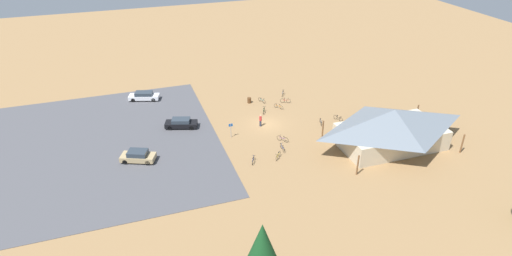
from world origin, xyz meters
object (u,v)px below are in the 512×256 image
(bicycle_teal_trailside, at_px, (262,100))
(bicycle_white_yard_left, at_px, (283,93))
(bicycle_red_yard_right, at_px, (285,101))
(visitor_at_bikes, at_px, (261,120))
(bicycle_black_lone_west, at_px, (338,118))
(car_black_mid_lot, at_px, (181,123))
(bicycle_orange_by_bin, at_px, (278,106))
(car_tan_far_end, at_px, (138,156))
(bicycle_green_near_sign, at_px, (264,111))
(bicycle_silver_yard_front, at_px, (321,122))
(bicycle_purple_mid_cluster, at_px, (283,139))
(lot_sign, at_px, (231,128))
(bicycle_blue_yard_center, at_px, (282,148))
(trash_bin, at_px, (249,100))
(car_white_near_entry, at_px, (144,96))
(bicycle_yellow_near_porch, at_px, (278,156))
(bike_pavilion, at_px, (392,126))
(pine_midwest, at_px, (262,254))
(bicycle_blue_front_row, at_px, (253,160))

(bicycle_teal_trailside, bearing_deg, bicycle_white_yard_left, -160.82)
(bicycle_red_yard_right, xyz_separation_m, visitor_at_bikes, (6.37, 6.04, 0.56))
(bicycle_black_lone_west, distance_m, car_black_mid_lot, 22.98)
(bicycle_black_lone_west, distance_m, bicycle_orange_by_bin, 9.54)
(bicycle_red_yard_right, xyz_separation_m, car_tan_far_end, (23.93, 9.86, 0.38))
(bicycle_green_near_sign, relative_size, bicycle_silver_yard_front, 0.95)
(bicycle_purple_mid_cluster, relative_size, bicycle_silver_yard_front, 0.84)
(lot_sign, relative_size, bicycle_blue_yard_center, 1.27)
(lot_sign, bearing_deg, bicycle_white_yard_left, -138.32)
(bicycle_black_lone_west, height_order, bicycle_blue_yard_center, bicycle_blue_yard_center)
(bicycle_red_yard_right, relative_size, bicycle_purple_mid_cluster, 1.17)
(bicycle_black_lone_west, distance_m, bicycle_white_yard_left, 11.84)
(bicycle_red_yard_right, height_order, bicycle_silver_yard_front, bicycle_red_yard_right)
(bicycle_purple_mid_cluster, bearing_deg, bicycle_red_yard_right, -114.11)
(trash_bin, relative_size, bicycle_green_near_sign, 0.59)
(bicycle_green_near_sign, xyz_separation_m, car_white_near_entry, (16.86, -10.60, 0.35))
(car_tan_far_end, xyz_separation_m, visitor_at_bikes, (-17.56, -3.83, 0.18))
(bicycle_orange_by_bin, height_order, bicycle_yellow_near_porch, bicycle_yellow_near_porch)
(bicycle_white_yard_left, bearing_deg, bicycle_purple_mid_cluster, 67.97)
(trash_bin, xyz_separation_m, bicycle_purple_mid_cluster, (-0.52, 13.03, -0.06))
(bike_pavilion, height_order, pine_midwest, pine_midwest)
(pine_midwest, distance_m, bicycle_white_yard_left, 41.33)
(bicycle_purple_mid_cluster, bearing_deg, bicycle_green_near_sign, -93.17)
(pine_midwest, height_order, bicycle_black_lone_west, pine_midwest)
(car_black_mid_lot, xyz_separation_m, visitor_at_bikes, (-10.91, 3.17, 0.21))
(lot_sign, bearing_deg, bicycle_purple_mid_cluster, 152.26)
(bicycle_purple_mid_cluster, bearing_deg, lot_sign, -27.74)
(bicycle_orange_by_bin, height_order, car_white_near_entry, car_white_near_entry)
(bike_pavilion, xyz_separation_m, bicycle_silver_yard_front, (5.99, -8.35, -2.55))
(bike_pavilion, relative_size, car_tan_far_end, 3.40)
(trash_bin, height_order, bicycle_green_near_sign, bicycle_green_near_sign)
(bicycle_blue_yard_center, distance_m, car_tan_far_end, 18.38)
(bicycle_white_yard_left, relative_size, bicycle_silver_yard_front, 0.95)
(bicycle_teal_trailside, bearing_deg, bicycle_blue_yard_center, 80.93)
(trash_bin, height_order, visitor_at_bikes, visitor_at_bikes)
(bicycle_green_near_sign, height_order, car_white_near_entry, car_white_near_entry)
(bicycle_blue_yard_center, bearing_deg, bicycle_white_yard_left, -112.13)
(bicycle_yellow_near_porch, relative_size, car_tan_far_end, 0.30)
(bicycle_silver_yard_front, bearing_deg, bike_pavilion, 125.68)
(car_black_mid_lot, distance_m, car_tan_far_end, 9.65)
(bicycle_yellow_near_porch, height_order, bicycle_purple_mid_cluster, same)
(bicycle_silver_yard_front, relative_size, bicycle_blue_yard_center, 0.94)
(bicycle_teal_trailside, bearing_deg, bicycle_silver_yard_front, 120.31)
(bicycle_purple_mid_cluster, height_order, bicycle_silver_yard_front, bicycle_purple_mid_cluster)
(bicycle_blue_front_row, xyz_separation_m, bicycle_yellow_near_porch, (-3.30, 0.14, 0.03))
(car_white_near_entry, height_order, car_black_mid_lot, car_white_near_entry)
(bicycle_red_yard_right, distance_m, car_tan_far_end, 25.89)
(car_white_near_entry, height_order, visitor_at_bikes, visitor_at_bikes)
(pine_midwest, xyz_separation_m, visitor_at_bikes, (-9.88, -28.48, -4.25))
(bike_pavilion, xyz_separation_m, lot_sign, (19.43, -8.84, -1.50))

